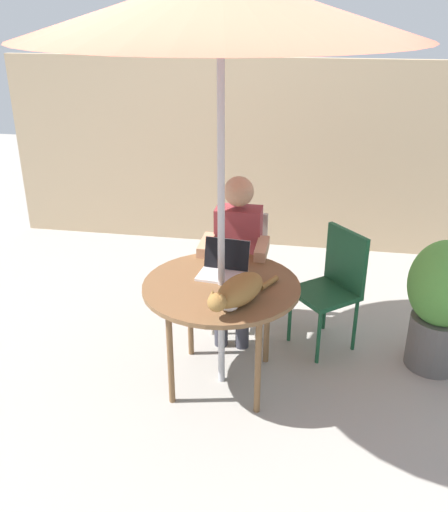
{
  "coord_description": "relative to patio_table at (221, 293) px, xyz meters",
  "views": [
    {
      "loc": [
        0.56,
        -3.1,
        2.37
      ],
      "look_at": [
        0.0,
        0.1,
        0.89
      ],
      "focal_mm": 39.31,
      "sensor_mm": 36.0,
      "label": 1
    }
  ],
  "objects": [
    {
      "name": "ground_plane",
      "position": [
        0.0,
        0.0,
        -0.68
      ],
      "size": [
        14.0,
        14.0,
        0.0
      ],
      "primitive_type": "plane",
      "color": "gray"
    },
    {
      "name": "patio_table",
      "position": [
        0.0,
        0.0,
        0.0
      ],
      "size": [
        1.0,
        1.0,
        0.74
      ],
      "color": "brown",
      "rests_on": "ground"
    },
    {
      "name": "chair_occupied",
      "position": [
        0.0,
        0.82,
        -0.15
      ],
      "size": [
        0.4,
        0.4,
        0.89
      ],
      "color": "#B2A899",
      "rests_on": "ground"
    },
    {
      "name": "person_seated",
      "position": [
        0.0,
        0.66,
        0.02
      ],
      "size": [
        0.48,
        0.48,
        1.23
      ],
      "color": "maroon",
      "rests_on": "ground"
    },
    {
      "name": "potted_plant_near_fence",
      "position": [
        1.45,
        0.44,
        -0.16
      ],
      "size": [
        0.49,
        0.49,
        0.95
      ],
      "color": "#595654",
      "rests_on": "ground"
    },
    {
      "name": "patio_umbrella",
      "position": [
        0.0,
        0.0,
        1.67
      ],
      "size": [
        2.18,
        2.18,
        2.52
      ],
      "color": "#B7B7BC",
      "rests_on": "ground"
    },
    {
      "name": "chair_empty",
      "position": [
        0.73,
        0.61,
        -0.15
      ],
      "size": [
        0.56,
        0.56,
        0.89
      ],
      "color": "#194C2D",
      "rests_on": "ground"
    },
    {
      "name": "laptop",
      "position": [
        -0.01,
        0.16,
        0.13
      ],
      "size": [
        0.33,
        0.28,
        0.21
      ],
      "color": "silver",
      "rests_on": "patio_table"
    },
    {
      "name": "fence_back",
      "position": [
        0.0,
        2.45,
        0.27
      ],
      "size": [
        5.32,
        0.08,
        1.9
      ],
      "primitive_type": "cube",
      "color": "tan",
      "rests_on": "ground"
    },
    {
      "name": "cat",
      "position": [
        0.14,
        -0.24,
        0.15
      ],
      "size": [
        0.38,
        0.59,
        0.17
      ],
      "color": "olive",
      "rests_on": "patio_table"
    }
  ]
}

